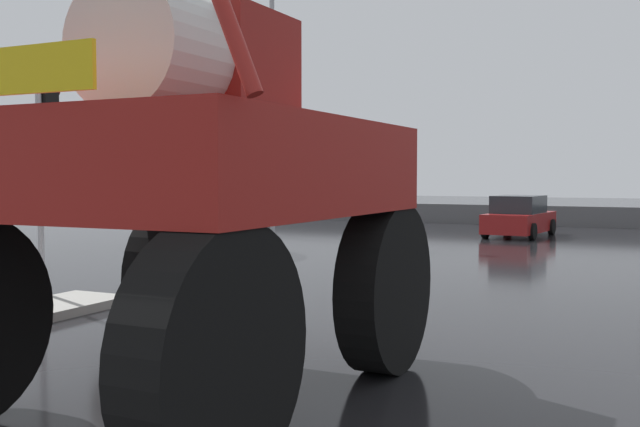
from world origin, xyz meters
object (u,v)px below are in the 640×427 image
object	(u,v)px
traffic_signal_near_left	(46,138)
bare_tree_left	(147,81)
sedan_ahead	(519,217)
streetlight_far_left	(275,100)
oversize_sprayer	(194,192)

from	to	relation	value
traffic_signal_near_left	bare_tree_left	xyz separation A→B (m)	(-5.35, 9.62, 2.39)
traffic_signal_near_left	bare_tree_left	bearing A→B (deg)	119.10
sedan_ahead	streetlight_far_left	xyz separation A→B (m)	(-8.10, -3.99, 4.29)
oversize_sprayer	sedan_ahead	distance (m)	21.56
oversize_sprayer	traffic_signal_near_left	size ratio (longest dim) A/B	1.35
oversize_sprayer	streetlight_far_left	size ratio (longest dim) A/B	0.60
streetlight_far_left	bare_tree_left	distance (m)	4.88
streetlight_far_left	bare_tree_left	size ratio (longest dim) A/B	1.30
sedan_ahead	traffic_signal_near_left	distance (m)	18.69
traffic_signal_near_left	streetlight_far_left	world-z (taller)	streetlight_far_left
oversize_sprayer	bare_tree_left	world-z (taller)	bare_tree_left
sedan_ahead	bare_tree_left	bearing A→B (deg)	133.66
streetlight_far_left	traffic_signal_near_left	bearing A→B (deg)	-78.09
sedan_ahead	bare_tree_left	size ratio (longest dim) A/B	0.60
traffic_signal_near_left	streetlight_far_left	size ratio (longest dim) A/B	0.44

